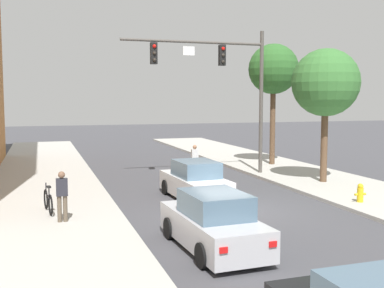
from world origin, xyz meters
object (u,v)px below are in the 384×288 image
pedestrian_crossing_road (195,158)px  street_tree_second (273,70)px  bicycle_leaning (48,201)px  fire_hydrant (360,193)px  car_following_silver (213,223)px  street_tree_nearest (326,83)px  traffic_signal_mast (223,74)px  pedestrian_sidewalk_left_walker (62,194)px  car_lead_white (195,182)px

pedestrian_crossing_road → street_tree_second: (5.51, 1.72, 4.92)m
bicycle_leaning → fire_hydrant: size_ratio=2.45×
fire_hydrant → car_following_silver: bearing=-155.7°
pedestrian_crossing_road → street_tree_nearest: 7.83m
bicycle_leaning → street_tree_nearest: size_ratio=0.28×
traffic_signal_mast → pedestrian_crossing_road: 4.75m
traffic_signal_mast → fire_hydrant: bearing=-71.9°
bicycle_leaning → pedestrian_crossing_road: bearing=42.5°
pedestrian_crossing_road → fire_hydrant: size_ratio=2.28×
traffic_signal_mast → pedestrian_sidewalk_left_walker: traffic_signal_mast is taller
car_lead_white → pedestrian_sidewalk_left_walker: bearing=-153.8°
bicycle_leaning → street_tree_second: street_tree_second is taller
car_following_silver → street_tree_nearest: size_ratio=0.68×
car_lead_white → fire_hydrant: (5.67, -3.08, -0.22)m
traffic_signal_mast → bicycle_leaning: size_ratio=4.30×
traffic_signal_mast → car_lead_white: traffic_signal_mast is taller
pedestrian_crossing_road → fire_hydrant: 9.74m
fire_hydrant → street_tree_nearest: (1.24, 4.39, 4.33)m
pedestrian_crossing_road → bicycle_leaning: bearing=-137.5°
car_following_silver → fire_hydrant: size_ratio=5.99×
car_lead_white → pedestrian_sidewalk_left_walker: 5.98m
car_following_silver → car_lead_white: bearing=76.3°
traffic_signal_mast → street_tree_second: size_ratio=1.05×
fire_hydrant → street_tree_second: 12.08m
street_tree_second → traffic_signal_mast: bearing=-147.1°
car_lead_white → street_tree_nearest: bearing=10.8°
pedestrian_crossing_road → bicycle_leaning: pedestrian_crossing_road is taller
fire_hydrant → street_tree_nearest: size_ratio=0.11×
traffic_signal_mast → pedestrian_sidewalk_left_walker: (-8.45, -7.45, -4.33)m
pedestrian_sidewalk_left_walker → fire_hydrant: pedestrian_sidewalk_left_walker is taller
car_following_silver → street_tree_nearest: street_tree_nearest is taller
car_following_silver → bicycle_leaning: car_following_silver is taller
street_tree_nearest → traffic_signal_mast: bearing=137.4°
pedestrian_sidewalk_left_walker → street_tree_nearest: street_tree_nearest is taller
car_following_silver → pedestrian_crossing_road: (3.47, 12.23, 0.19)m
traffic_signal_mast → car_following_silver: 12.94m
car_lead_white → fire_hydrant: 6.45m
traffic_signal_mast → street_tree_nearest: size_ratio=1.20×
traffic_signal_mast → street_tree_second: traffic_signal_mast is taller
pedestrian_crossing_road → fire_hydrant: pedestrian_crossing_road is taller
car_lead_white → street_tree_nearest: size_ratio=0.68×
car_following_silver → pedestrian_crossing_road: 12.71m
pedestrian_sidewalk_left_walker → fire_hydrant: (11.02, -0.44, -0.56)m
car_lead_white → fire_hydrant: size_ratio=6.00×
pedestrian_sidewalk_left_walker → street_tree_second: (12.79, 10.26, 4.77)m
traffic_signal_mast → street_tree_second: (4.34, 2.81, 0.44)m
fire_hydrant → street_tree_nearest: 6.29m
bicycle_leaning → car_lead_white: bearing=11.2°
traffic_signal_mast → car_lead_white: bearing=-122.8°
street_tree_nearest → street_tree_second: street_tree_second is taller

